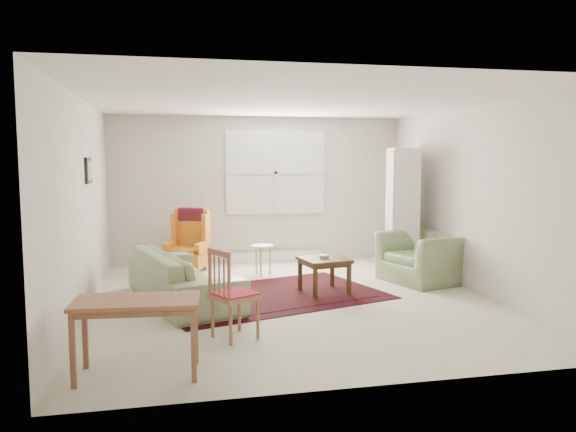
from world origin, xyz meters
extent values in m
cube|color=beige|center=(0.00, 0.00, 0.00)|extent=(5.00, 5.50, 0.01)
cube|color=white|center=(0.00, 0.00, 2.50)|extent=(5.00, 5.50, 0.01)
cube|color=beige|center=(0.00, 2.75, 1.25)|extent=(5.00, 0.04, 2.50)
cube|color=beige|center=(0.00, -2.75, 1.25)|extent=(5.00, 0.04, 2.50)
cube|color=beige|center=(-2.50, 0.00, 1.25)|extent=(0.04, 5.50, 2.50)
cube|color=beige|center=(2.50, 0.00, 1.25)|extent=(0.04, 5.50, 2.50)
cube|color=white|center=(0.30, 2.73, 1.55)|extent=(1.72, 0.06, 1.42)
cube|color=white|center=(0.30, 2.73, 1.55)|extent=(1.60, 0.02, 1.30)
cube|color=silver|center=(0.30, 2.67, 0.09)|extent=(1.60, 0.12, 0.18)
cube|color=black|center=(-2.48, 0.50, 1.65)|extent=(0.03, 0.42, 0.32)
cube|color=tan|center=(-2.46, 0.50, 1.65)|extent=(0.01, 0.34, 0.24)
imported|color=#718659|center=(-1.37, 0.25, 0.44)|extent=(1.45, 2.36, 0.89)
imported|color=#718659|center=(2.10, 0.68, 0.43)|extent=(1.23, 1.32, 0.85)
camera|label=1|loc=(-1.53, -6.81, 1.81)|focal=35.00mm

